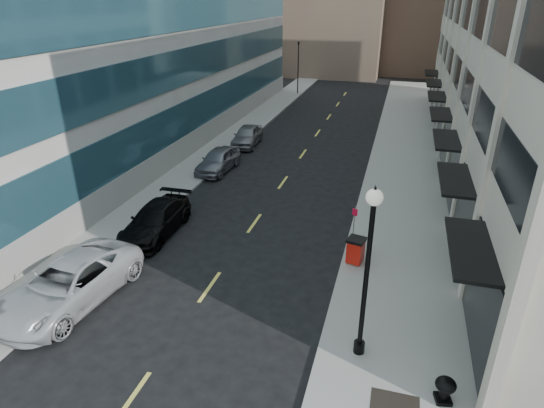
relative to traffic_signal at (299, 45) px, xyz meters
The scene contains 15 objects.
sidewalk_right 31.38m from the traffic_signal, 65.10° to the right, with size 5.00×80.00×0.15m, color gray.
sidewalk_left 28.58m from the traffic_signal, 92.05° to the right, with size 3.00×80.00×0.15m, color gray.
building_left 23.84m from the traffic_signal, 116.45° to the right, with size 16.14×46.00×20.00m.
skyline_stone 29.91m from the traffic_signal, 37.45° to the left, with size 10.00×14.00×20.00m, color beige.
grate_far 46.43m from the traffic_signal, 73.49° to the right, with size 1.40×1.00×0.01m, color black.
road_centerline 32.00m from the traffic_signal, 79.94° to the right, with size 0.15×68.20×0.01m.
traffic_signal is the anchor object (origin of this frame).
car_white_van 42.69m from the traffic_signal, 89.05° to the right, with size 2.85×6.19×1.72m, color silver.
car_black_pickup 36.75m from the traffic_signal, 88.28° to the right, with size 2.09×5.13×1.49m, color black.
car_silver_sedan 27.60m from the traffic_signal, 88.52° to the right, with size 1.83×4.55×1.55m, color gray.
car_grey_sedan 21.58m from the traffic_signal, 88.09° to the right, with size 1.84×4.57×1.56m, color gray.
trash_bin 38.62m from the traffic_signal, 73.19° to the right, with size 0.88×0.90×1.20m.
lamppost 43.96m from the traffic_signal, 74.35° to the right, with size 0.50×0.50×6.04m.
sign_post 37.16m from the traffic_signal, 72.99° to the right, with size 0.24×0.11×2.12m.
urn_planter 46.24m from the traffic_signal, 71.69° to the right, with size 0.60×0.60×0.84m.
Camera 1 is at (6.77, -6.34, 11.00)m, focal length 30.00 mm.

